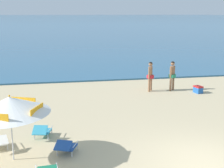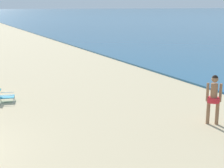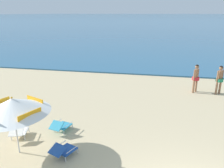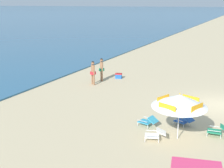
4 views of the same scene
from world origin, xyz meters
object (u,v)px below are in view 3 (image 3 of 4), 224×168
at_px(beach_umbrella_striped_main, 13,106).
at_px(lounge_chair_beside_umbrella, 19,132).
at_px(lounge_chair_facing_sea, 63,150).
at_px(person_standing_beside, 220,78).
at_px(person_standing_near_shore, 196,76).
at_px(lounge_chair_under_umbrella, 61,126).

distance_m(beach_umbrella_striped_main, lounge_chair_beside_umbrella, 1.76).
distance_m(lounge_chair_beside_umbrella, lounge_chair_facing_sea, 2.27).
relative_size(lounge_chair_facing_sea, person_standing_beside, 0.59).
bearing_deg(person_standing_near_shore, lounge_chair_beside_umbrella, -137.32).
relative_size(beach_umbrella_striped_main, lounge_chair_under_umbrella, 3.17).
relative_size(lounge_chair_beside_umbrella, lounge_chair_facing_sea, 0.98).
xyz_separation_m(lounge_chair_beside_umbrella, person_standing_near_shore, (7.32, 6.75, 0.71)).
bearing_deg(person_standing_beside, lounge_chair_beside_umbrella, -142.13).
bearing_deg(lounge_chair_facing_sea, lounge_chair_beside_umbrella, 159.88).
relative_size(lounge_chair_beside_umbrella, person_standing_near_shore, 0.58).
relative_size(lounge_chair_under_umbrella, lounge_chair_beside_umbrella, 1.00).
height_order(lounge_chair_beside_umbrella, lounge_chair_facing_sea, same).
bearing_deg(lounge_chair_facing_sea, beach_umbrella_striped_main, -177.79).
height_order(beach_umbrella_striped_main, lounge_chair_facing_sea, beach_umbrella_striped_main).
bearing_deg(lounge_chair_under_umbrella, beach_umbrella_striped_main, -117.47).
xyz_separation_m(lounge_chair_under_umbrella, lounge_chair_beside_umbrella, (-1.37, -0.76, 0.00)).
bearing_deg(lounge_chair_beside_umbrella, person_standing_beside, 37.87).
bearing_deg(person_standing_near_shore, beach_umbrella_striped_main, -131.76).
xyz_separation_m(lounge_chair_beside_umbrella, lounge_chair_facing_sea, (2.14, -0.78, -0.00)).
bearing_deg(beach_umbrella_striped_main, lounge_chair_facing_sea, 2.21).
relative_size(beach_umbrella_striped_main, lounge_chair_beside_umbrella, 3.17).
relative_size(lounge_chair_under_umbrella, person_standing_beside, 0.58).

